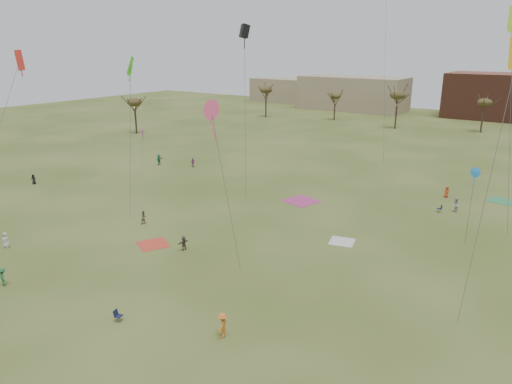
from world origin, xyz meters
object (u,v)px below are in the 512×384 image
Objects in this scene: camp_chair_center at (119,318)px; camp_chair_right at (439,210)px; flyer_near_left at (6,240)px; flyer_near_center at (3,277)px.

camp_chair_right is (12.88, 37.56, 0.00)m from camp_chair_center.
camp_chair_center is at bearing -46.46° from camp_chair_right.
flyer_near_center is (7.50, -4.26, 0.00)m from flyer_near_left.
flyer_near_left is 8.63m from flyer_near_center.
flyer_near_center is at bearing -59.91° from camp_chair_right.
flyer_near_left is at bearing -70.27° from camp_chair_right.
flyer_near_left is 1.00× the size of flyer_near_center.
flyer_near_left is 1.79× the size of camp_chair_center.
flyer_near_left reaches higher than camp_chair_right.
camp_chair_center and camp_chair_right have the same top height.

